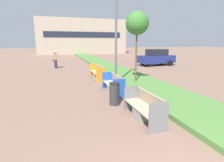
% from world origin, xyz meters
% --- Properties ---
extents(planter_grass_strip, '(2.80, 120.00, 0.18)m').
position_xyz_m(planter_grass_strip, '(3.20, 12.00, 0.09)').
color(planter_grass_strip, '#4C7A38').
rests_on(planter_grass_strip, ground).
extents(building_backdrop, '(20.04, 5.31, 7.84)m').
position_xyz_m(building_backdrop, '(4.00, 41.43, 3.92)').
color(building_backdrop, tan).
rests_on(building_backdrop, ground).
extents(bench_grey_frame, '(0.65, 1.97, 0.94)m').
position_xyz_m(bench_grey_frame, '(0.94, 3.90, 0.36)').
color(bench_grey_frame, gray).
rests_on(bench_grey_frame, ground).
extents(bench_blue_frame, '(0.65, 2.06, 0.94)m').
position_xyz_m(bench_blue_frame, '(0.94, 7.34, 0.37)').
color(bench_blue_frame, gray).
rests_on(bench_blue_frame, ground).
extents(bench_orange_frame, '(0.65, 2.37, 0.94)m').
position_xyz_m(bench_orange_frame, '(0.94, 11.23, 0.38)').
color(bench_orange_frame, gray).
rests_on(bench_orange_frame, ground).
extents(litter_bin, '(0.45, 0.45, 0.95)m').
position_xyz_m(litter_bin, '(0.44, 5.60, 0.48)').
color(litter_bin, '#2D2D30').
rests_on(litter_bin, ground).
extents(street_lamp_post, '(0.24, 0.44, 8.67)m').
position_xyz_m(street_lamp_post, '(1.55, 8.80, 4.73)').
color(street_lamp_post, '#56595B').
rests_on(street_lamp_post, ground).
extents(sapling_tree_near, '(1.39, 1.39, 4.41)m').
position_xyz_m(sapling_tree_near, '(2.89, 8.86, 3.69)').
color(sapling_tree_near, brown).
rests_on(sapling_tree_near, ground).
extents(pedestrian_walking, '(0.53, 0.24, 1.82)m').
position_xyz_m(pedestrian_walking, '(-2.02, 17.57, 0.94)').
color(pedestrian_walking, '#232633').
rests_on(pedestrian_walking, ground).
extents(parked_car_distant, '(4.39, 2.27, 1.86)m').
position_xyz_m(parked_car_distant, '(9.07, 16.66, 0.91)').
color(parked_car_distant, navy).
rests_on(parked_car_distant, ground).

